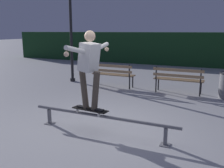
# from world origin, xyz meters

# --- Properties ---
(ground_plane) EXTENTS (90.00, 90.00, 0.00)m
(ground_plane) POSITION_xyz_m (0.00, 0.00, 0.00)
(ground_plane) COLOR #99999E
(hedge_backdrop) EXTENTS (24.00, 1.20, 1.94)m
(hedge_backdrop) POSITION_xyz_m (0.00, 10.77, 0.97)
(hedge_backdrop) COLOR #193D1E
(hedge_backdrop) RESTS_ON ground
(grind_rail) EXTENTS (3.15, 0.18, 0.39)m
(grind_rail) POSITION_xyz_m (-0.00, -0.22, 0.31)
(grind_rail) COLOR slate
(grind_rail) RESTS_ON ground
(skateboard) EXTENTS (0.80, 0.28, 0.09)m
(skateboard) POSITION_xyz_m (-0.25, -0.22, 0.47)
(skateboard) COLOR black
(skateboard) RESTS_ON grind_rail
(skateboarder) EXTENTS (0.63, 1.40, 1.56)m
(skateboarder) POSITION_xyz_m (-0.25, -0.23, 1.40)
(skateboarder) COLOR black
(skateboarder) RESTS_ON skateboard
(park_bench_leftmost) EXTENTS (1.61, 0.43, 0.88)m
(park_bench_leftmost) POSITION_xyz_m (-1.51, 3.67, 0.54)
(park_bench_leftmost) COLOR black
(park_bench_leftmost) RESTS_ON ground
(park_bench_left_center) EXTENTS (1.61, 0.43, 0.88)m
(park_bench_left_center) POSITION_xyz_m (0.84, 3.67, 0.54)
(park_bench_left_center) COLOR black
(park_bench_left_center) RESTS_ON ground
(lamp_post_left) EXTENTS (0.32, 0.32, 3.90)m
(lamp_post_left) POSITION_xyz_m (-3.43, 3.97, 2.48)
(lamp_post_left) COLOR black
(lamp_post_left) RESTS_ON ground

